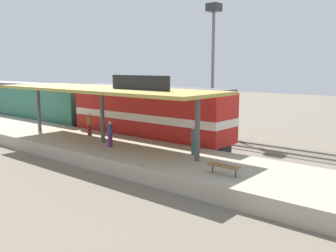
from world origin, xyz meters
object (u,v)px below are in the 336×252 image
(person_boarding, at_px, (89,123))
(locomotive, at_px, (148,115))
(freight_car, at_px, (151,111))
(person_waiting, at_px, (110,133))
(passenger_carriage_single, at_px, (27,102))
(person_walking, at_px, (194,139))
(light_mast, at_px, (213,41))
(platform_bench, at_px, (224,166))

(person_boarding, bearing_deg, locomotive, -41.29)
(freight_car, xyz_separation_m, person_waiting, (-9.85, -5.39, -0.12))
(passenger_carriage_single, xyz_separation_m, person_walking, (-3.40, -24.88, -0.46))
(passenger_carriage_single, bearing_deg, person_waiting, -105.08)
(passenger_carriage_single, height_order, person_walking, passenger_carriage_single)
(light_mast, height_order, person_walking, light_mast)
(person_boarding, bearing_deg, person_walking, -90.02)
(platform_bench, relative_size, light_mast, 0.15)
(platform_bench, distance_m, person_walking, 4.55)
(passenger_carriage_single, relative_size, person_waiting, 11.70)
(platform_bench, height_order, passenger_carriage_single, passenger_carriage_single)
(freight_car, distance_m, person_walking, 13.42)
(person_walking, bearing_deg, freight_car, 53.41)
(freight_car, bearing_deg, platform_bench, -126.22)
(locomotive, relative_size, person_walking, 8.44)
(platform_bench, relative_size, person_boarding, 0.99)
(platform_bench, height_order, person_boarding, person_boarding)
(platform_bench, distance_m, person_waiting, 9.13)
(freight_car, relative_size, person_waiting, 7.02)
(person_waiting, bearing_deg, person_boarding, 67.49)
(freight_car, bearing_deg, passenger_carriage_single, 108.07)
(passenger_carriage_single, xyz_separation_m, freight_car, (4.60, -14.10, -0.34))
(platform_bench, bearing_deg, person_waiting, 85.28)
(light_mast, bearing_deg, platform_bench, -144.94)
(light_mast, height_order, person_boarding, light_mast)
(locomotive, xyz_separation_m, freight_car, (4.60, 3.90, -0.44))
(locomotive, distance_m, person_waiting, 5.48)
(locomotive, height_order, freight_car, locomotive)
(person_waiting, distance_m, person_walking, 5.70)
(platform_bench, bearing_deg, freight_car, 53.78)
(light_mast, xyz_separation_m, person_walking, (-11.20, -5.99, -6.54))
(platform_bench, xyz_separation_m, light_mast, (13.80, 9.68, 7.05))
(person_walking, bearing_deg, light_mast, 28.12)
(platform_bench, relative_size, locomotive, 0.12)
(light_mast, relative_size, person_walking, 6.84)
(locomotive, distance_m, passenger_carriage_single, 18.00)
(locomotive, relative_size, light_mast, 1.23)
(passenger_carriage_single, relative_size, freight_car, 1.67)
(passenger_carriage_single, xyz_separation_m, light_mast, (7.80, -18.89, 6.08))
(freight_car, relative_size, person_boarding, 7.02)
(light_mast, bearing_deg, person_walking, -151.88)
(platform_bench, relative_size, passenger_carriage_single, 0.08)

